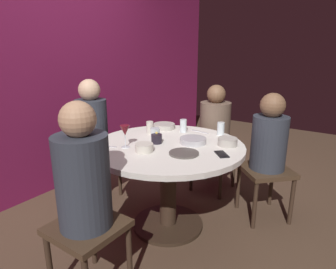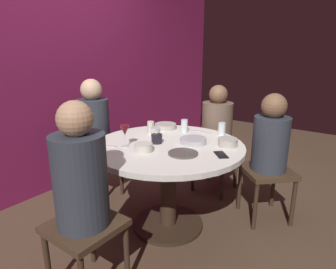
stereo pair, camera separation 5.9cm
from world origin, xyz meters
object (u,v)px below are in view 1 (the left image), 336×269
at_px(dining_table, 168,164).
at_px(cup_by_left_diner, 221,129).
at_px(cup_near_candle, 150,128).
at_px(wine_glass, 125,131).
at_px(seated_diner_back, 92,128).
at_px(bowl_serving_large, 193,141).
at_px(candle_holder, 157,139).
at_px(dinner_plate, 184,153).
at_px(cup_center_front, 183,126).
at_px(bowl_salad_center, 228,142).
at_px(seated_diner_front_right, 269,143).
at_px(bowl_sauce_side, 144,148).
at_px(cell_phone, 222,154).
at_px(cup_by_right_diner, 155,134).
at_px(seated_diner_left, 83,182).
at_px(seated_diner_right, 215,127).
at_px(bowl_small_white, 164,126).

height_order(dining_table, cup_by_left_diner, cup_by_left_diner).
bearing_deg(cup_near_candle, wine_glass, -168.83).
xyz_separation_m(seated_diner_back, bowl_serving_large, (0.13, -1.05, 0.02)).
height_order(seated_diner_back, candle_holder, seated_diner_back).
xyz_separation_m(wine_glass, bowl_serving_large, (0.38, -0.38, -0.11)).
bearing_deg(dinner_plate, seated_diner_back, 83.65).
bearing_deg(cup_center_front, seated_diner_back, 114.82).
bearing_deg(bowl_salad_center, seated_diner_front_right, -29.56).
xyz_separation_m(seated_diner_back, bowl_sauce_side, (-0.24, -0.85, 0.03)).
bearing_deg(seated_diner_back, cell_phone, 0.80).
xyz_separation_m(candle_holder, cup_center_front, (0.40, -0.00, 0.02)).
height_order(candle_holder, bowl_sauce_side, candle_holder).
bearing_deg(cup_by_right_diner, bowl_salad_center, -71.28).
distance_m(cup_near_candle, cup_center_front, 0.31).
height_order(candle_holder, bowl_serving_large, candle_holder).
distance_m(dining_table, wine_glass, 0.45).
bearing_deg(cup_near_candle, seated_diner_left, -163.14).
relative_size(seated_diner_left, bowl_serving_large, 5.68).
relative_size(seated_diner_back, bowl_sauce_side, 9.00).
bearing_deg(cell_phone, bowl_serving_large, -64.84).
xyz_separation_m(cell_phone, bowl_sauce_side, (-0.26, 0.50, 0.03)).
bearing_deg(dinner_plate, seated_diner_left, 162.60).
xyz_separation_m(dinner_plate, cup_by_right_diner, (0.17, 0.39, 0.04)).
bearing_deg(cup_center_front, bowl_salad_center, -105.25).
relative_size(seated_diner_left, cell_phone, 8.65).
xyz_separation_m(wine_glass, bowl_sauce_side, (0.01, -0.18, -0.10)).
height_order(dinner_plate, cup_by_right_diner, cup_by_right_diner).
height_order(cell_phone, bowl_sauce_side, bowl_sauce_side).
relative_size(seated_diner_left, dinner_plate, 5.57).
distance_m(dining_table, seated_diner_back, 0.91).
bearing_deg(candle_holder, wine_glass, 148.93).
bearing_deg(seated_diner_left, seated_diner_right, 0.00).
bearing_deg(seated_diner_back, cup_by_left_diner, 23.09).
xyz_separation_m(seated_diner_left, wine_glass, (0.59, 0.22, 0.13)).
xyz_separation_m(cup_near_candle, cup_by_right_diner, (-0.11, -0.14, -0.01)).
height_order(cup_by_left_diner, cup_center_front, cup_center_front).
distance_m(cell_phone, bowl_small_white, 0.83).
distance_m(candle_holder, bowl_small_white, 0.45).
xyz_separation_m(cell_phone, bowl_salad_center, (0.22, 0.05, 0.03)).
distance_m(dining_table, bowl_small_white, 0.51).
xyz_separation_m(bowl_salad_center, bowl_sauce_side, (-0.48, 0.45, -0.00)).
distance_m(wine_glass, bowl_serving_large, 0.55).
xyz_separation_m(wine_glass, dinner_plate, (0.13, -0.45, -0.12)).
relative_size(candle_holder, cup_by_left_diner, 0.84).
relative_size(wine_glass, cell_phone, 1.26).
xyz_separation_m(seated_diner_back, wine_glass, (-0.25, -0.67, 0.13)).
relative_size(seated_diner_left, cup_near_candle, 10.76).
xyz_separation_m(cup_by_left_diner, cup_center_front, (-0.11, 0.32, 0.00)).
bearing_deg(seated_diner_back, dinner_plate, -6.35).
bearing_deg(cup_by_right_diner, cell_phone, -92.58).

